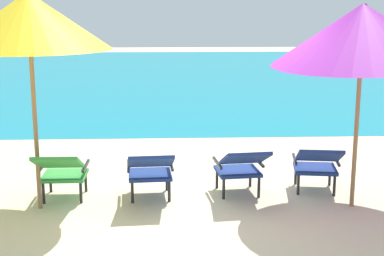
% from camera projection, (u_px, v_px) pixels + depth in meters
% --- Properties ---
extents(ground_plane, '(40.00, 40.00, 0.00)m').
position_uv_depth(ground_plane, '(184.00, 126.00, 10.94)').
color(ground_plane, beige).
extents(ocean_band, '(40.00, 18.00, 0.01)m').
position_uv_depth(ocean_band, '(177.00, 75.00, 18.76)').
color(ocean_band, teal).
rests_on(ocean_band, ground_plane).
extents(lounge_chair_far_left, '(0.55, 0.87, 0.68)m').
position_uv_depth(lounge_chair_far_left, '(62.00, 170.00, 6.68)').
color(lounge_chair_far_left, '#338E3D').
rests_on(lounge_chair_far_left, ground_plane).
extents(lounge_chair_near_left, '(0.59, 0.91, 0.68)m').
position_uv_depth(lounge_chair_near_left, '(150.00, 169.00, 6.72)').
color(lounge_chair_near_left, navy).
rests_on(lounge_chair_near_left, ground_plane).
extents(lounge_chair_near_right, '(0.63, 0.93, 0.68)m').
position_uv_depth(lounge_chair_near_right, '(241.00, 166.00, 6.86)').
color(lounge_chair_near_right, navy).
rests_on(lounge_chair_near_right, ground_plane).
extents(lounge_chair_far_right, '(0.65, 0.94, 0.68)m').
position_uv_depth(lounge_chair_far_right, '(317.00, 163.00, 6.96)').
color(lounge_chair_far_right, navy).
rests_on(lounge_chair_far_right, ground_plane).
extents(beach_umbrella_left, '(2.25, 2.25, 2.46)m').
position_uv_depth(beach_umbrella_left, '(29.00, 21.00, 6.11)').
color(beach_umbrella_left, olive).
rests_on(beach_umbrella_left, ground_plane).
extents(beach_umbrella_right, '(2.82, 2.81, 2.39)m').
position_uv_depth(beach_umbrella_right, '(363.00, 34.00, 6.21)').
color(beach_umbrella_right, olive).
rests_on(beach_umbrella_right, ground_plane).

